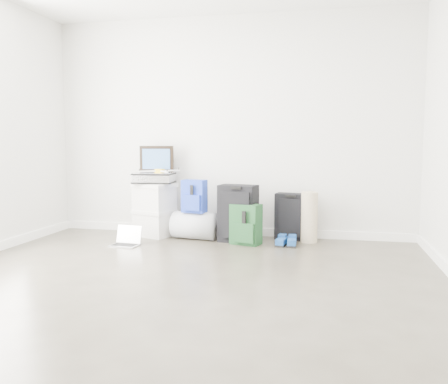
% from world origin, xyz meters
% --- Properties ---
extents(ground, '(5.00, 5.00, 0.00)m').
position_xyz_m(ground, '(0.00, 0.00, 0.00)').
color(ground, '#343026').
rests_on(ground, ground).
extents(room_envelope, '(4.52, 5.02, 2.71)m').
position_xyz_m(room_envelope, '(0.00, 0.02, 1.72)').
color(room_envelope, silver).
rests_on(room_envelope, ground).
extents(boxes_stack, '(0.56, 0.51, 0.66)m').
position_xyz_m(boxes_stack, '(-0.90, 2.22, 0.33)').
color(boxes_stack, silver).
rests_on(boxes_stack, ground).
extents(briefcase, '(0.49, 0.37, 0.13)m').
position_xyz_m(briefcase, '(-0.90, 2.22, 0.72)').
color(briefcase, '#B2B2B7').
rests_on(briefcase, boxes_stack).
extents(painting, '(0.44, 0.03, 0.33)m').
position_xyz_m(painting, '(-0.90, 2.32, 0.95)').
color(painting, black).
rests_on(painting, briefcase).
extents(drone, '(0.42, 0.42, 0.05)m').
position_xyz_m(drone, '(-0.82, 2.20, 0.81)').
color(drone, gold).
rests_on(drone, briefcase).
extents(duffel_bag, '(0.58, 0.41, 0.33)m').
position_xyz_m(duffel_bag, '(-0.36, 2.14, 0.16)').
color(duffel_bag, '#9B9EA3').
rests_on(duffel_bag, ground).
extents(blue_backpack, '(0.30, 0.24, 0.39)m').
position_xyz_m(blue_backpack, '(-0.36, 2.11, 0.52)').
color(blue_backpack, navy).
rests_on(blue_backpack, duffel_bag).
extents(large_suitcase, '(0.47, 0.35, 0.67)m').
position_xyz_m(large_suitcase, '(0.18, 2.08, 0.33)').
color(large_suitcase, black).
rests_on(large_suitcase, ground).
extents(green_backpack, '(0.37, 0.32, 0.46)m').
position_xyz_m(green_backpack, '(0.29, 1.97, 0.22)').
color(green_backpack, '#153A1F').
rests_on(green_backpack, ground).
extents(carry_on, '(0.38, 0.28, 0.55)m').
position_xyz_m(carry_on, '(0.77, 2.36, 0.28)').
color(carry_on, black).
rests_on(carry_on, ground).
extents(shoes, '(0.23, 0.27, 0.08)m').
position_xyz_m(shoes, '(0.76, 2.00, 0.04)').
color(shoes, black).
rests_on(shoes, ground).
extents(rolled_rug, '(0.19, 0.19, 0.59)m').
position_xyz_m(rolled_rug, '(1.00, 2.25, 0.29)').
color(rolled_rug, tan).
rests_on(rolled_rug, ground).
extents(laptop, '(0.33, 0.25, 0.22)m').
position_xyz_m(laptop, '(-1.02, 1.64, 0.05)').
color(laptop, '#B3B3B7').
rests_on(laptop, ground).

